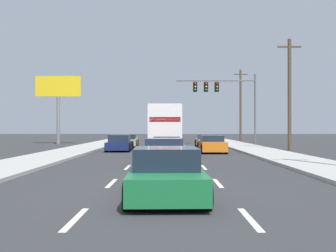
# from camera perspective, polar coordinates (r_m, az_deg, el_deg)

# --- Properties ---
(ground_plane) EXTENTS (140.00, 140.00, 0.00)m
(ground_plane) POSITION_cam_1_polar(r_m,az_deg,el_deg) (35.50, 0.03, -3.06)
(ground_plane) COLOR #333335
(sidewalk_right) EXTENTS (3.15, 80.00, 0.14)m
(sidewalk_right) POSITION_cam_1_polar(r_m,az_deg,el_deg) (31.23, 12.64, -3.33)
(sidewalk_right) COLOR #B2AFA8
(sidewalk_right) RESTS_ON ground_plane
(sidewalk_left) EXTENTS (3.15, 80.00, 0.14)m
(sidewalk_left) POSITION_cam_1_polar(r_m,az_deg,el_deg) (31.28, -12.62, -3.32)
(sidewalk_left) COLOR #B2AFA8
(sidewalk_left) RESTS_ON ground_plane
(lane_markings) EXTENTS (3.54, 62.00, 0.01)m
(lane_markings) POSITION_cam_1_polar(r_m,az_deg,el_deg) (32.83, 0.01, -3.29)
(lane_markings) COLOR silver
(lane_markings) RESTS_ON ground_plane
(car_tan) EXTENTS (2.04, 4.69, 1.15)m
(car_tan) POSITION_cam_1_polar(r_m,az_deg,el_deg) (36.86, -5.62, -2.13)
(car_tan) COLOR tan
(car_tan) RESTS_ON ground_plane
(car_navy) EXTENTS (1.82, 4.09, 1.23)m
(car_navy) POSITION_cam_1_polar(r_m,az_deg,el_deg) (30.27, -6.70, -2.52)
(car_navy) COLOR #141E4C
(car_navy) RESTS_ON ground_plane
(box_truck) EXTENTS (2.81, 9.03, 3.49)m
(box_truck) POSITION_cam_1_polar(r_m,az_deg,el_deg) (32.92, -0.32, 0.21)
(box_truck) COLOR white
(box_truck) RESTS_ON ground_plane
(car_red) EXTENTS (1.94, 4.08, 1.22)m
(car_red) POSITION_cam_1_polar(r_m,az_deg,el_deg) (25.13, -0.00, -2.97)
(car_red) COLOR red
(car_red) RESTS_ON ground_plane
(car_white) EXTENTS (2.05, 4.03, 1.29)m
(car_white) POSITION_cam_1_polar(r_m,az_deg,el_deg) (18.26, -0.37, -3.97)
(car_white) COLOR white
(car_white) RESTS_ON ground_plane
(car_green) EXTENTS (2.00, 4.24, 1.27)m
(car_green) POSITION_cam_1_polar(r_m,az_deg,el_deg) (10.23, -0.08, -7.03)
(car_green) COLOR #196B38
(car_green) RESTS_ON ground_plane
(car_silver) EXTENTS (1.96, 4.57, 1.16)m
(car_silver) POSITION_cam_1_polar(r_m,az_deg,el_deg) (35.67, 5.81, -2.16)
(car_silver) COLOR #B7BABF
(car_silver) RESTS_ON ground_plane
(car_orange) EXTENTS (1.83, 4.04, 1.22)m
(car_orange) POSITION_cam_1_polar(r_m,az_deg,el_deg) (28.41, 6.46, -2.64)
(car_orange) COLOR orange
(car_orange) RESTS_ON ground_plane
(traffic_signal_mast) EXTENTS (8.05, 0.69, 7.16)m
(traffic_signal_mast) POSITION_cam_1_polar(r_m,az_deg,el_deg) (40.78, 7.55, 4.87)
(traffic_signal_mast) COLOR #595B56
(traffic_signal_mast) RESTS_ON ground_plane
(utility_pole_mid) EXTENTS (1.80, 0.28, 8.58)m
(utility_pole_mid) POSITION_cam_1_polar(r_m,az_deg,el_deg) (32.19, 17.14, 4.53)
(utility_pole_mid) COLOR brown
(utility_pole_mid) RESTS_ON ground_plane
(utility_pole_far) EXTENTS (1.80, 0.28, 9.28)m
(utility_pole_far) POSITION_cam_1_polar(r_m,az_deg,el_deg) (52.88, 10.51, 3.07)
(utility_pole_far) COLOR brown
(utility_pole_far) RESTS_ON ground_plane
(roadside_billboard) EXTENTS (4.76, 0.36, 7.14)m
(roadside_billboard) POSITION_cam_1_polar(r_m,az_deg,el_deg) (43.43, -15.18, 4.35)
(roadside_billboard) COLOR slate
(roadside_billboard) RESTS_ON ground_plane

